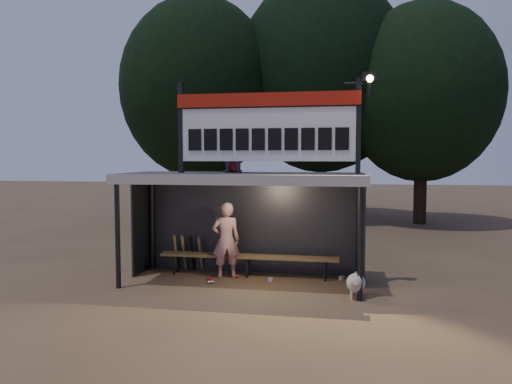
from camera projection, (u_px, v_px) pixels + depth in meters
ground at (243, 282)px, 10.57m from camera, size 80.00×80.00×0.00m
player at (226, 240)px, 10.93m from camera, size 0.71×0.58×1.67m
child_a at (230, 145)px, 10.83m from camera, size 0.64×0.53×1.17m
child_b at (234, 151)px, 10.89m from camera, size 0.54×0.48×0.93m
dugout_shelter at (246, 195)px, 10.68m from camera, size 5.10×2.08×2.32m
scoreboard_assembly at (270, 124)px, 10.23m from camera, size 4.10×0.27×1.99m
bench at (248, 257)px, 11.08m from camera, size 4.00×0.35×0.48m
tree_left at (199, 88)px, 20.72m from camera, size 6.46×6.46×9.27m
tree_mid at (322, 75)px, 21.24m from camera, size 7.22×7.22×10.36m
tree_right at (422, 93)px, 19.60m from camera, size 6.08×6.08×8.72m
dog at (356, 283)px, 9.41m from camera, size 0.36×0.81×0.49m
bats at (188, 253)px, 11.61m from camera, size 0.67×0.35×0.84m
litter at (255, 279)px, 10.72m from camera, size 2.92×0.99×0.08m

